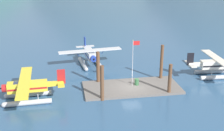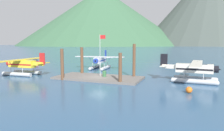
{
  "view_description": "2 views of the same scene",
  "coord_description": "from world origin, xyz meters",
  "px_view_note": "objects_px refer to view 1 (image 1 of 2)",
  "views": [
    {
      "loc": [
        -8.87,
        -36.65,
        16.63
      ],
      "look_at": [
        -2.21,
        3.11,
        2.4
      ],
      "focal_mm": 47.95,
      "sensor_mm": 36.0,
      "label": 1
    },
    {
      "loc": [
        13.0,
        -27.4,
        5.36
      ],
      "look_at": [
        1.26,
        2.51,
        1.82
      ],
      "focal_mm": 32.16,
      "sensor_mm": 36.0,
      "label": 2
    }
  ],
  "objects_px": {
    "seaplane_yellow_port_aft": "(28,89)",
    "seaplane_silver_bow_left": "(90,56)",
    "seaplane_cream_stbd_fwd": "(217,66)",
    "fuel_drum": "(137,82)",
    "flagpole": "(134,58)"
  },
  "relations": [
    {
      "from": "fuel_drum",
      "to": "seaplane_yellow_port_aft",
      "type": "bearing_deg",
      "value": -172.05
    },
    {
      "from": "seaplane_yellow_port_aft",
      "to": "fuel_drum",
      "type": "bearing_deg",
      "value": 7.95
    },
    {
      "from": "seaplane_yellow_port_aft",
      "to": "seaplane_silver_bow_left",
      "type": "xyz_separation_m",
      "value": [
        8.93,
        12.23,
        0.0
      ]
    },
    {
      "from": "seaplane_yellow_port_aft",
      "to": "seaplane_silver_bow_left",
      "type": "height_order",
      "value": "same"
    },
    {
      "from": "seaplane_silver_bow_left",
      "to": "seaplane_cream_stbd_fwd",
      "type": "bearing_deg",
      "value": -24.51
    },
    {
      "from": "flagpole",
      "to": "fuel_drum",
      "type": "xyz_separation_m",
      "value": [
        0.55,
        0.09,
        -3.56
      ]
    },
    {
      "from": "flagpole",
      "to": "fuel_drum",
      "type": "height_order",
      "value": "flagpole"
    },
    {
      "from": "flagpole",
      "to": "seaplane_silver_bow_left",
      "type": "bearing_deg",
      "value": 115.46
    },
    {
      "from": "flagpole",
      "to": "fuel_drum",
      "type": "distance_m",
      "value": 3.6
    },
    {
      "from": "seaplane_cream_stbd_fwd",
      "to": "seaplane_silver_bow_left",
      "type": "xyz_separation_m",
      "value": [
        -18.24,
        8.32,
        0.0
      ]
    },
    {
      "from": "fuel_drum",
      "to": "seaplane_cream_stbd_fwd",
      "type": "xyz_separation_m",
      "value": [
        12.78,
        1.91,
        0.84
      ]
    },
    {
      "from": "fuel_drum",
      "to": "seaplane_cream_stbd_fwd",
      "type": "distance_m",
      "value": 12.95
    },
    {
      "from": "fuel_drum",
      "to": "seaplane_silver_bow_left",
      "type": "height_order",
      "value": "seaplane_silver_bow_left"
    },
    {
      "from": "fuel_drum",
      "to": "seaplane_silver_bow_left",
      "type": "relative_size",
      "value": 0.08
    },
    {
      "from": "seaplane_cream_stbd_fwd",
      "to": "seaplane_silver_bow_left",
      "type": "bearing_deg",
      "value": 155.49
    }
  ]
}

